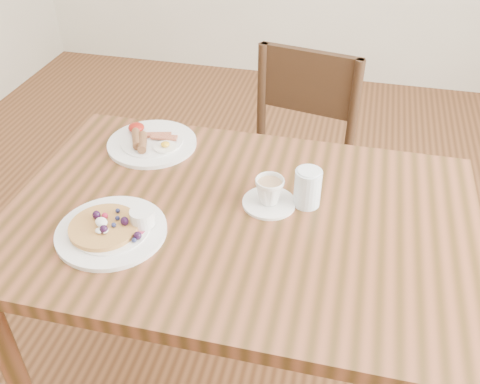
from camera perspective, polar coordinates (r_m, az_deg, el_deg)
The scene contains 7 objects.
ground at distance 1.93m, azimuth 0.00°, elevation -19.81°, with size 5.00×5.00×0.00m, color #512E17.
dining_table at distance 1.43m, azimuth 0.00°, elevation -5.40°, with size 1.20×0.80×0.75m.
chair_far at distance 2.03m, azimuth 5.58°, elevation 3.30°, with size 0.49×0.49×0.88m.
pancake_plate at distance 1.34m, azimuth -13.42°, elevation -3.80°, with size 0.27×0.27×0.06m.
breakfast_plate at distance 1.65m, azimuth -9.52°, elevation 5.30°, with size 0.27×0.27×0.04m.
teacup_saucer at distance 1.38m, azimuth 3.15°, elevation -0.18°, with size 0.14×0.14×0.08m.
water_glass at distance 1.38m, azimuth 7.22°, elevation 0.44°, with size 0.07×0.07×0.10m, color silver.
Camera 1 is at (0.25, -1.03, 1.62)m, focal length 40.00 mm.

